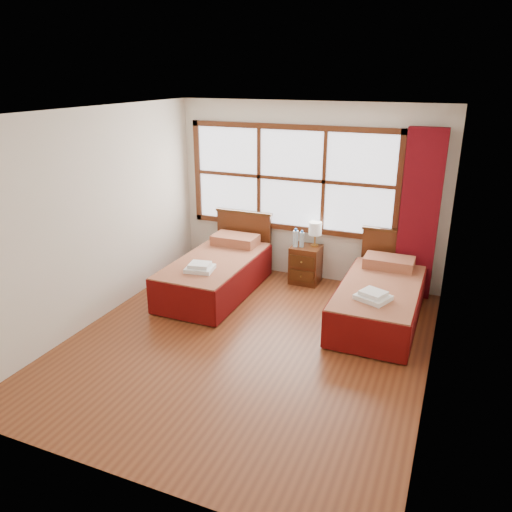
% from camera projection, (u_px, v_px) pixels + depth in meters
% --- Properties ---
extents(floor, '(4.50, 4.50, 0.00)m').
position_uv_depth(floor, '(247.00, 343.00, 5.80)').
color(floor, brown).
rests_on(floor, ground).
extents(ceiling, '(4.50, 4.50, 0.00)m').
position_uv_depth(ceiling, '(245.00, 112.00, 4.90)').
color(ceiling, white).
rests_on(ceiling, wall_back).
extents(wall_back, '(4.00, 0.00, 4.00)m').
position_uv_depth(wall_back, '(308.00, 193.00, 7.30)').
color(wall_back, silver).
rests_on(wall_back, floor).
extents(wall_left, '(0.00, 4.50, 4.50)m').
position_uv_depth(wall_left, '(96.00, 218.00, 6.07)').
color(wall_left, silver).
rests_on(wall_left, floor).
extents(wall_right, '(0.00, 4.50, 4.50)m').
position_uv_depth(wall_right, '(443.00, 263.00, 4.63)').
color(wall_right, silver).
rests_on(wall_right, floor).
extents(window, '(3.16, 0.06, 1.56)m').
position_uv_depth(window, '(291.00, 179.00, 7.29)').
color(window, white).
rests_on(window, wall_back).
extents(curtain, '(0.50, 0.16, 2.30)m').
position_uv_depth(curtain, '(419.00, 216.00, 6.65)').
color(curtain, '#640A11').
rests_on(curtain, wall_back).
extents(bed_left, '(0.99, 2.01, 0.96)m').
position_uv_depth(bed_left, '(217.00, 272.00, 7.09)').
color(bed_left, '#41230D').
rests_on(bed_left, floor).
extents(bed_right, '(0.96, 1.98, 0.93)m').
position_uv_depth(bed_right, '(380.00, 299.00, 6.27)').
color(bed_right, '#41230D').
rests_on(bed_right, floor).
extents(nightstand, '(0.42, 0.42, 0.56)m').
position_uv_depth(nightstand, '(305.00, 265.00, 7.40)').
color(nightstand, '#512611').
rests_on(nightstand, floor).
extents(towels_left, '(0.40, 0.36, 0.10)m').
position_uv_depth(towels_left, '(200.00, 267.00, 6.55)').
color(towels_left, white).
rests_on(towels_left, bed_left).
extents(towels_right, '(0.45, 0.42, 0.11)m').
position_uv_depth(towels_right, '(373.00, 296.00, 5.75)').
color(towels_right, white).
rests_on(towels_right, bed_right).
extents(lamp, '(0.19, 0.19, 0.37)m').
position_uv_depth(lamp, '(315.00, 229.00, 7.24)').
color(lamp, '#C68E3F').
rests_on(lamp, nightstand).
extents(bottle_near, '(0.07, 0.07, 0.28)m').
position_uv_depth(bottle_near, '(296.00, 238.00, 7.26)').
color(bottle_near, silver).
rests_on(bottle_near, nightstand).
extents(bottle_far, '(0.07, 0.07, 0.25)m').
position_uv_depth(bottle_far, '(302.00, 239.00, 7.25)').
color(bottle_far, silver).
rests_on(bottle_far, nightstand).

